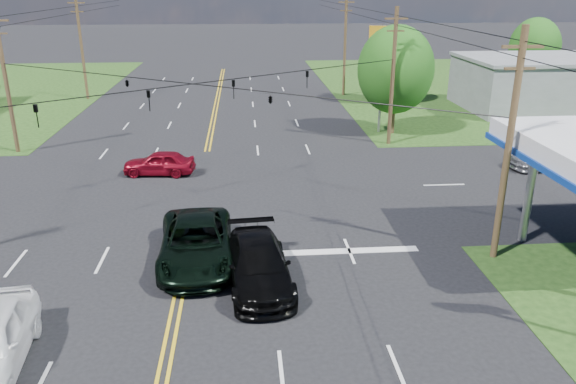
{
  "coord_description": "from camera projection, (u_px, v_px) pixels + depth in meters",
  "views": [
    {
      "loc": [
        2.59,
        -17.61,
        10.88
      ],
      "look_at": [
        4.49,
        6.0,
        2.08
      ],
      "focal_mm": 35.0,
      "sensor_mm": 36.0,
      "label": 1
    }
  ],
  "objects": [
    {
      "name": "sedan_far",
      "position": [
        551.0,
        156.0,
        35.07
      ],
      "size": [
        5.57,
        2.81,
        1.55
      ],
      "primitive_type": "imported",
      "rotation": [
        0.0,
        0.0,
        -1.45
      ],
      "color": "#A7A8AC",
      "rests_on": "ground"
    },
    {
      "name": "span_wire_signals",
      "position": [
        193.0,
        84.0,
        29.18
      ],
      "size": [
        26.0,
        18.0,
        1.13
      ],
      "color": "black",
      "rests_on": "ground"
    },
    {
      "name": "retail_ne",
      "position": [
        542.0,
        85.0,
        51.44
      ],
      "size": [
        14.0,
        10.0,
        4.4
      ],
      "primitive_type": "cube",
      "color": "slate",
      "rests_on": "ground"
    },
    {
      "name": "ground",
      "position": [
        199.0,
        192.0,
        31.27
      ],
      "size": [
        280.0,
        280.0,
        0.0
      ],
      "primitive_type": "plane",
      "color": "black",
      "rests_on": "ground"
    },
    {
      "name": "pole_ne",
      "position": [
        393.0,
        75.0,
        38.94
      ],
      "size": [
        1.6,
        0.28,
        9.5
      ],
      "color": "#45311D",
      "rests_on": "ground"
    },
    {
      "name": "tree_right_a",
      "position": [
        396.0,
        70.0,
        41.83
      ],
      "size": [
        5.7,
        5.7,
        8.18
      ],
      "color": "#45311D",
      "rests_on": "ground"
    },
    {
      "name": "polesign_ne",
      "position": [
        383.0,
        50.0,
        41.7
      ],
      "size": [
        2.13,
        1.1,
        8.04
      ],
      "color": "#A5A5AA",
      "rests_on": "ground"
    },
    {
      "name": "pole_se",
      "position": [
        509.0,
        145.0,
        22.12
      ],
      "size": [
        1.6,
        0.28,
        9.5
      ],
      "color": "#45311D",
      "rests_on": "ground"
    },
    {
      "name": "grass_ne",
      "position": [
        528.0,
        86.0,
        63.79
      ],
      "size": [
        46.0,
        48.0,
        0.03
      ],
      "primitive_type": "cube",
      "color": "#1B3A12",
      "rests_on": "ground"
    },
    {
      "name": "power_lines",
      "position": [
        186.0,
        36.0,
        26.4
      ],
      "size": [
        26.04,
        100.0,
        0.64
      ],
      "color": "black",
      "rests_on": "ground"
    },
    {
      "name": "pole_left_far",
      "position": [
        81.0,
        46.0,
        54.65
      ],
      "size": [
        1.6,
        0.28,
        10.0
      ],
      "color": "#45311D",
      "rests_on": "ground"
    },
    {
      "name": "stop_bar",
      "position": [
        303.0,
        253.0,
        24.17
      ],
      "size": [
        10.0,
        0.5,
        0.02
      ],
      "primitive_type": "cube",
      "color": "silver",
      "rests_on": "ground"
    },
    {
      "name": "sedan_red",
      "position": [
        159.0,
        163.0,
        33.91
      ],
      "size": [
        4.39,
        2.1,
        1.45
      ],
      "primitive_type": "imported",
      "rotation": [
        0.0,
        0.0,
        -1.66
      ],
      "color": "maroon",
      "rests_on": "ground"
    },
    {
      "name": "pickup_dkgreen",
      "position": [
        196.0,
        243.0,
        23.05
      ],
      "size": [
        3.31,
        6.57,
        1.78
      ],
      "primitive_type": "imported",
      "rotation": [
        0.0,
        0.0,
        0.06
      ],
      "color": "black",
      "rests_on": "ground"
    },
    {
      "name": "tree_far_r",
      "position": [
        535.0,
        47.0,
        60.26
      ],
      "size": [
        5.32,
        5.32,
        7.63
      ],
      "color": "#45311D",
      "rests_on": "ground"
    },
    {
      "name": "pole_nw",
      "position": [
        6.0,
        80.0,
        36.99
      ],
      "size": [
        1.6,
        0.28,
        9.5
      ],
      "color": "#45311D",
      "rests_on": "ground"
    },
    {
      "name": "suv_black",
      "position": [
        259.0,
        265.0,
        21.39
      ],
      "size": [
        2.79,
        5.88,
        1.66
      ],
      "primitive_type": "imported",
      "rotation": [
        0.0,
        0.0,
        0.08
      ],
      "color": "black",
      "rests_on": "ground"
    },
    {
      "name": "tree_right_b",
      "position": [
        388.0,
        58.0,
        53.46
      ],
      "size": [
        4.94,
        4.94,
        7.09
      ],
      "color": "#45311D",
      "rests_on": "ground"
    },
    {
      "name": "pole_right_far",
      "position": [
        345.0,
        44.0,
        56.6
      ],
      "size": [
        1.6,
        0.28,
        10.0
      ],
      "color": "#45311D",
      "rests_on": "ground"
    }
  ]
}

